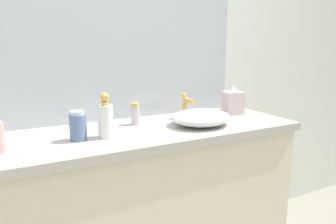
# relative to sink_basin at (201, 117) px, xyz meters

# --- Properties ---
(bathroom_wall_rear) EXTENTS (6.00, 0.06, 2.60)m
(bathroom_wall_rear) POSITION_rel_sink_basin_xyz_m (-0.47, 0.38, 0.35)
(bathroom_wall_rear) COLOR silver
(bathroom_wall_rear) RESTS_ON ground
(vanity_counter) EXTENTS (1.76, 0.55, 0.91)m
(vanity_counter) POSITION_rel_sink_basin_xyz_m (-0.35, 0.07, -0.49)
(vanity_counter) COLOR beige
(vanity_counter) RESTS_ON ground
(wall_mirror_panel) EXTENTS (1.53, 0.01, 1.15)m
(wall_mirror_panel) POSITION_rel_sink_basin_xyz_m (-0.35, 0.34, 0.53)
(wall_mirror_panel) COLOR #B2BCC6
(wall_mirror_panel) RESTS_ON vanity_counter
(sink_basin) EXTENTS (0.33, 0.28, 0.08)m
(sink_basin) POSITION_rel_sink_basin_xyz_m (0.00, 0.00, 0.00)
(sink_basin) COLOR silver
(sink_basin) RESTS_ON vanity_counter
(faucet) EXTENTS (0.03, 0.13, 0.15)m
(faucet) POSITION_rel_sink_basin_xyz_m (0.00, 0.16, 0.04)
(faucet) COLOR gold
(faucet) RESTS_ON vanity_counter
(soap_dispenser) EXTENTS (0.07, 0.07, 0.21)m
(soap_dispenser) POSITION_rel_sink_basin_xyz_m (-0.52, 0.01, 0.05)
(soap_dispenser) COLOR white
(soap_dispenser) RESTS_ON vanity_counter
(perfume_bottle) EXTENTS (0.07, 0.07, 0.13)m
(perfume_bottle) POSITION_rel_sink_basin_xyz_m (-0.64, 0.02, 0.02)
(perfume_bottle) COLOR #55729E
(perfume_bottle) RESTS_ON vanity_counter
(spray_can) EXTENTS (0.05, 0.05, 0.12)m
(spray_can) POSITION_rel_sink_basin_xyz_m (-0.31, 0.17, 0.02)
(spray_can) COLOR silver
(spray_can) RESTS_ON vanity_counter
(tissue_box) EXTENTS (0.13, 0.13, 0.18)m
(tissue_box) POSITION_rel_sink_basin_xyz_m (0.34, 0.16, 0.04)
(tissue_box) COLOR silver
(tissue_box) RESTS_ON vanity_counter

